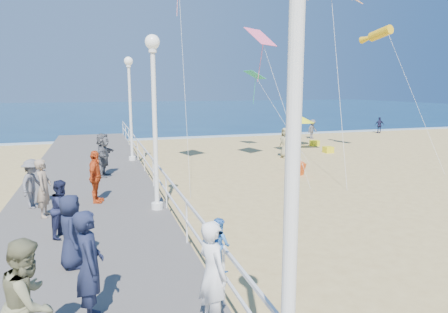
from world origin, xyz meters
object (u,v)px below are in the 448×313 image
object	(u,v)px
spectator_0	(90,266)
spectator_7	(62,208)
spectator_5	(103,155)
beach_chair_right	(315,143)
spectator_1	(29,302)
beach_chair_left	(328,150)
spectator_3	(95,177)
spectator_4	(71,231)
beach_walker_c	(285,143)
lamp_post_far	(130,98)
beach_umbrella	(301,119)
lamp_post_near	(293,146)
box_kite	(297,169)
beach_walker_a	(312,129)
spectator_2	(32,184)
beach_walker_b	(379,125)
toddler_held	(219,244)
spectator_6	(44,188)
lamp_post_mid	(154,105)
woman_holding_toddler	(212,274)

from	to	relation	value
spectator_0	spectator_7	world-z (taller)	spectator_0
spectator_5	beach_chair_right	world-z (taller)	spectator_5
spectator_1	beach_chair_left	world-z (taller)	spectator_1
spectator_3	spectator_4	size ratio (longest dim) A/B	1.10
spectator_5	spectator_7	size ratio (longest dim) A/B	1.26
spectator_1	beach_walker_c	world-z (taller)	spectator_1
spectator_3	lamp_post_far	bearing A→B (deg)	1.85
beach_umbrella	spectator_4	bearing A→B (deg)	-130.64
spectator_7	beach_chair_right	xyz separation A→B (m)	(15.94, 14.77, -0.94)
lamp_post_near	box_kite	size ratio (longest dim) A/B	8.87
spectator_3	beach_walker_a	xyz separation A→B (m)	(17.07, 15.55, -0.48)
spectator_0	spectator_3	distance (m)	7.11
spectator_0	beach_umbrella	distance (m)	24.00
spectator_3	beach_chair_left	xyz separation A→B (m)	(14.36, 8.81, -1.08)
spectator_0	spectator_2	size ratio (longest dim) A/B	1.19
spectator_4	beach_walker_b	distance (m)	33.88
toddler_held	spectator_6	xyz separation A→B (m)	(-3.37, 6.63, -0.42)
lamp_post_far	spectator_0	distance (m)	15.08
spectator_0	spectator_4	distance (m)	2.25
lamp_post_near	lamp_post_mid	distance (m)	9.00
spectator_5	woman_holding_toddler	bearing A→B (deg)	-158.63
lamp_post_mid	beach_walker_b	world-z (taller)	lamp_post_mid
lamp_post_mid	box_kite	world-z (taller)	lamp_post_mid
woman_holding_toddler	box_kite	distance (m)	13.47
spectator_4	beach_chair_right	distance (m)	22.91
beach_walker_c	lamp_post_near	bearing A→B (deg)	-37.22
lamp_post_far	box_kite	bearing A→B (deg)	-30.31
spectator_3	spectator_6	bearing A→B (deg)	141.31
lamp_post_far	beach_walker_c	xyz separation A→B (m)	(9.04, 0.30, -2.75)
spectator_1	beach_walker_c	size ratio (longest dim) A/B	1.00
lamp_post_mid	spectator_1	distance (m)	7.54
beach_umbrella	beach_chair_right	xyz separation A→B (m)	(0.95, -0.36, -1.71)
spectator_3	beach_umbrella	world-z (taller)	spectator_3
spectator_5	box_kite	xyz separation A→B (m)	(8.89, -0.72, -1.04)
spectator_4	lamp_post_mid	bearing A→B (deg)	-34.79
lamp_post_near	spectator_5	size ratio (longest dim) A/B	2.84
beach_walker_a	beach_walker_b	world-z (taller)	beach_walker_a
lamp_post_near	spectator_2	xyz separation A→B (m)	(-3.72, 10.34, -2.48)
spectator_0	spectator_5	xyz separation A→B (m)	(0.41, 11.18, -0.00)
toddler_held	beach_umbrella	size ratio (longest dim) A/B	0.41
spectator_7	beach_chair_left	distance (m)	19.22
spectator_2	beach_umbrella	bearing A→B (deg)	-30.24
spectator_2	woman_holding_toddler	bearing A→B (deg)	-132.26
spectator_4	beach_chair_left	distance (m)	20.24
beach_walker_a	beach_chair_right	distance (m)	4.24
box_kite	lamp_post_near	bearing A→B (deg)	-136.73
spectator_1	beach_chair_left	xyz separation A→B (m)	(15.22, 16.78, -1.11)
spectator_7	beach_walker_c	xyz separation A→B (m)	(11.67, 10.92, -0.23)
beach_umbrella	beach_chair_left	size ratio (longest dim) A/B	3.89
spectator_0	spectator_3	size ratio (longest dim) A/B	1.07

